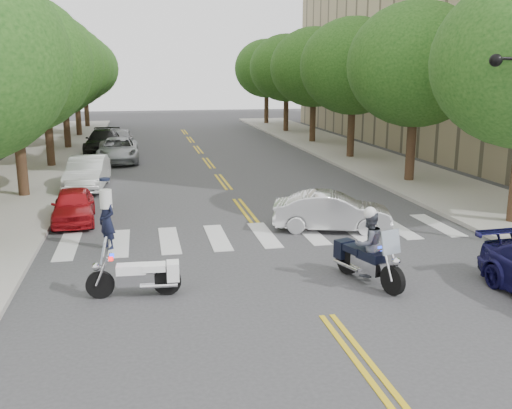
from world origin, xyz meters
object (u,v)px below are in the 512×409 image
object	(u,v)px
motorcycle_police	(367,249)
motorcycle_parked	(142,276)
convertible	(332,212)
officer_standing	(107,221)

from	to	relation	value
motorcycle_police	motorcycle_parked	size ratio (longest dim) A/B	1.06
motorcycle_police	convertible	world-z (taller)	motorcycle_police
officer_standing	convertible	xyz separation A→B (m)	(7.31, 0.61, -0.23)
convertible	motorcycle_police	bearing A→B (deg)	-171.40
motorcycle_police	convertible	bearing A→B (deg)	-117.09
motorcycle_police	motorcycle_parked	xyz separation A→B (m)	(-5.59, 0.21, -0.38)
motorcycle_parked	convertible	bearing A→B (deg)	-51.08
motorcycle_parked	convertible	size ratio (longest dim) A/B	0.57
motorcycle_parked	convertible	world-z (taller)	motorcycle_parked
motorcycle_parked	officer_standing	distance (m)	4.15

